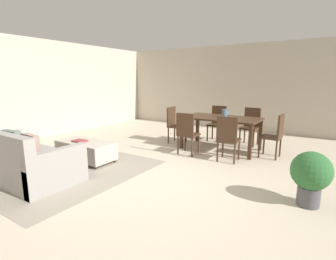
{
  "coord_description": "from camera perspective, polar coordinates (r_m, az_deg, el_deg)",
  "views": [
    {
      "loc": [
        2.38,
        -3.21,
        1.62
      ],
      "look_at": [
        -0.41,
        1.05,
        0.61
      ],
      "focal_mm": 27.32,
      "sensor_mm": 36.0,
      "label": 1
    }
  ],
  "objects": [
    {
      "name": "couch",
      "position": [
        4.94,
        -30.19,
        -5.9
      ],
      "size": [
        2.09,
        0.98,
        0.86
      ],
      "color": "gray",
      "rests_on": "ground_plane"
    },
    {
      "name": "wall_left",
      "position": [
        7.82,
        -28.77,
        7.91
      ],
      "size": [
        0.12,
        11.0,
        2.7
      ],
      "primitive_type": "cube",
      "color": "#BCB2A0",
      "rests_on": "ground_plane"
    },
    {
      "name": "dining_chair_far_left",
      "position": [
        6.98,
        10.98,
        1.98
      ],
      "size": [
        0.41,
        0.41,
        0.92
      ],
      "color": "#422B1C",
      "rests_on": "ground_plane"
    },
    {
      "name": "dining_chair_head_west",
      "position": [
        6.59,
        1.45,
        1.64
      ],
      "size": [
        0.43,
        0.43,
        0.92
      ],
      "color": "#422B1C",
      "rests_on": "ground_plane"
    },
    {
      "name": "area_rug",
      "position": [
        5.23,
        -23.27,
        -7.69
      ],
      "size": [
        3.0,
        2.8,
        0.01
      ],
      "primitive_type": "cube",
      "color": "gray",
      "rests_on": "ground_plane"
    },
    {
      "name": "dining_chair_near_right",
      "position": [
        5.14,
        13.2,
        -1.39
      ],
      "size": [
        0.42,
        0.42,
        0.92
      ],
      "color": "#422B1C",
      "rests_on": "ground_plane"
    },
    {
      "name": "dining_chair_head_east",
      "position": [
        5.72,
        22.8,
        -0.71
      ],
      "size": [
        0.42,
        0.42,
        0.92
      ],
      "color": "#422B1C",
      "rests_on": "ground_plane"
    },
    {
      "name": "potted_plant",
      "position": [
        3.78,
        29.27,
        -8.66
      ],
      "size": [
        0.5,
        0.5,
        0.72
      ],
      "color": "#4C4C51",
      "rests_on": "ground_plane"
    },
    {
      "name": "wall_back",
      "position": [
        8.55,
        17.22,
        8.95
      ],
      "size": [
        9.0,
        0.12,
        2.7
      ],
      "primitive_type": "cube",
      "color": "#BCB2A0",
      "rests_on": "ground_plane"
    },
    {
      "name": "dining_chair_far_right",
      "position": [
        6.72,
        17.98,
        1.29
      ],
      "size": [
        0.42,
        0.42,
        0.92
      ],
      "color": "#422B1C",
      "rests_on": "ground_plane"
    },
    {
      "name": "ground_plane",
      "position": [
        4.31,
        -3.19,
        -10.82
      ],
      "size": [
        10.8,
        10.8,
        0.0
      ],
      "primitive_type": "plane",
      "color": "beige"
    },
    {
      "name": "vase_centerpiece",
      "position": [
        5.99,
        12.51,
        3.66
      ],
      "size": [
        0.11,
        0.11,
        0.19
      ],
      "primitive_type": "cylinder",
      "color": "slate",
      "rests_on": "dining_table"
    },
    {
      "name": "dining_table",
      "position": [
        6.03,
        11.74,
        1.99
      ],
      "size": [
        1.73,
        0.95,
        0.76
      ],
      "color": "#422B1C",
      "rests_on": "ground_plane"
    },
    {
      "name": "ottoman_table",
      "position": [
        5.39,
        -17.84,
        -4.22
      ],
      "size": [
        1.2,
        0.58,
        0.4
      ],
      "color": "#B7AD9E",
      "rests_on": "ground_plane"
    },
    {
      "name": "dining_chair_near_left",
      "position": [
        5.51,
        4.23,
        -0.27
      ],
      "size": [
        0.41,
        0.41,
        0.92
      ],
      "color": "#422B1C",
      "rests_on": "ground_plane"
    },
    {
      "name": "book_on_ottoman",
      "position": [
        5.36,
        -19.11,
        -2.33
      ],
      "size": [
        0.28,
        0.22,
        0.03
      ],
      "primitive_type": "cube",
      "rotation": [
        0.0,
        0.0,
        0.08
      ],
      "color": "maroon",
      "rests_on": "ottoman_table"
    }
  ]
}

